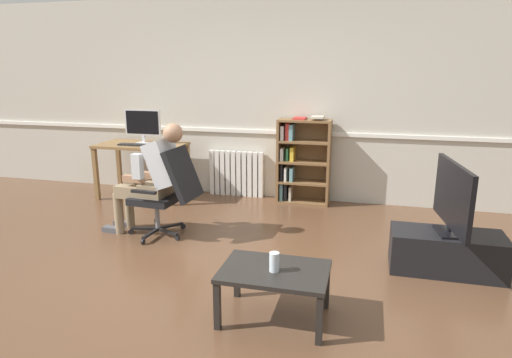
{
  "coord_description": "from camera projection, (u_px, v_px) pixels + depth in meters",
  "views": [
    {
      "loc": [
        1.21,
        -3.26,
        1.78
      ],
      "look_at": [
        0.15,
        0.85,
        0.7
      ],
      "focal_mm": 30.88,
      "sensor_mm": 36.0,
      "label": 1
    }
  ],
  "objects": [
    {
      "name": "ground_plane",
      "position": [
        215.0,
        280.0,
        3.79
      ],
      "size": [
        18.0,
        18.0,
        0.0
      ],
      "primitive_type": "plane",
      "color": "brown"
    },
    {
      "name": "back_wall",
      "position": [
        278.0,
        100.0,
        5.94
      ],
      "size": [
        12.0,
        0.13,
        2.7
      ],
      "color": "beige",
      "rests_on": "ground_plane"
    },
    {
      "name": "computer_desk",
      "position": [
        142.0,
        152.0,
        6.08
      ],
      "size": [
        1.18,
        0.67,
        0.76
      ],
      "color": "olive",
      "rests_on": "ground_plane"
    },
    {
      "name": "imac_monitor",
      "position": [
        143.0,
        124.0,
        6.06
      ],
      "size": [
        0.53,
        0.14,
        0.46
      ],
      "color": "silver",
      "rests_on": "computer_desk"
    },
    {
      "name": "keyboard",
      "position": [
        133.0,
        145.0,
        5.93
      ],
      "size": [
        0.4,
        0.12,
        0.02
      ],
      "primitive_type": "cube",
      "color": "black",
      "rests_on": "computer_desk"
    },
    {
      "name": "computer_mouse",
      "position": [
        157.0,
        145.0,
        5.87
      ],
      "size": [
        0.06,
        0.1,
        0.03
      ],
      "primitive_type": "cube",
      "color": "white",
      "rests_on": "computer_desk"
    },
    {
      "name": "bookshelf",
      "position": [
        300.0,
        160.0,
        5.85
      ],
      "size": [
        0.7,
        0.29,
        1.17
      ],
      "color": "brown",
      "rests_on": "ground_plane"
    },
    {
      "name": "radiator",
      "position": [
        236.0,
        173.0,
        6.23
      ],
      "size": [
        0.78,
        0.08,
        0.64
      ],
      "color": "white",
      "rests_on": "ground_plane"
    },
    {
      "name": "office_chair",
      "position": [
        168.0,
        189.0,
        4.65
      ],
      "size": [
        0.8,
        0.62,
        0.98
      ],
      "rotation": [
        0.0,
        0.0,
        -1.64
      ],
      "color": "black",
      "rests_on": "ground_plane"
    },
    {
      "name": "person_seated",
      "position": [
        152.0,
        176.0,
        4.68
      ],
      "size": [
        0.98,
        0.41,
        1.23
      ],
      "rotation": [
        0.0,
        0.0,
        -1.64
      ],
      "color": "#937F60",
      "rests_on": "ground_plane"
    },
    {
      "name": "tv_stand",
      "position": [
        446.0,
        252.0,
        3.92
      ],
      "size": [
        0.96,
        0.44,
        0.36
      ],
      "color": "black",
      "rests_on": "ground_plane"
    },
    {
      "name": "tv_screen",
      "position": [
        453.0,
        197.0,
        3.79
      ],
      "size": [
        0.24,
        0.94,
        0.63
      ],
      "rotation": [
        0.0,
        0.0,
        1.7
      ],
      "color": "black",
      "rests_on": "tv_stand"
    },
    {
      "name": "coffee_table",
      "position": [
        274.0,
        276.0,
        3.14
      ],
      "size": [
        0.77,
        0.53,
        0.39
      ],
      "color": "black",
      "rests_on": "ground_plane"
    },
    {
      "name": "drinking_glass",
      "position": [
        274.0,
        262.0,
        3.08
      ],
      "size": [
        0.07,
        0.07,
        0.14
      ],
      "primitive_type": "cylinder",
      "color": "silver",
      "rests_on": "coffee_table"
    }
  ]
}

